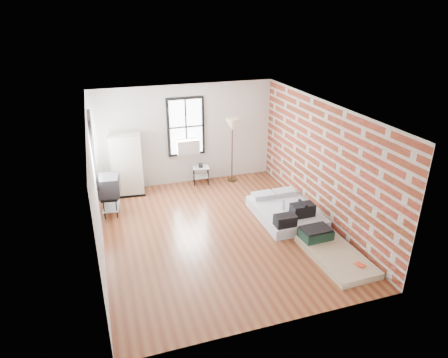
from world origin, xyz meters
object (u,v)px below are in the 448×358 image
object	(u,v)px
mattress_main	(286,212)
mattress_bare	(331,250)
tv_stand	(109,187)
side_table	(201,171)
wardrobe	(127,166)
floor_lamp	(232,127)

from	to	relation	value
mattress_main	mattress_bare	xyz separation A→B (m)	(0.18, -1.71, -0.05)
mattress_bare	tv_stand	bearing A→B (deg)	139.80
mattress_bare	tv_stand	xyz separation A→B (m)	(-4.14, 3.26, 0.58)
mattress_bare	side_table	world-z (taller)	side_table
wardrobe	side_table	distance (m)	2.07
side_table	mattress_bare	bearing A→B (deg)	-69.64
side_table	floor_lamp	world-z (taller)	floor_lamp
wardrobe	floor_lamp	size ratio (longest dim) A/B	0.89
mattress_bare	floor_lamp	world-z (taller)	floor_lamp
mattress_bare	floor_lamp	xyz separation A→B (m)	(-0.68, 4.22, 1.49)
tv_stand	wardrobe	bearing A→B (deg)	69.51
wardrobe	floor_lamp	world-z (taller)	floor_lamp
mattress_bare	floor_lamp	distance (m)	4.53
mattress_main	side_table	xyz separation A→B (m)	(-1.42, 2.58, 0.24)
mattress_main	mattress_bare	distance (m)	1.72
mattress_main	mattress_bare	world-z (taller)	mattress_main
floor_lamp	tv_stand	size ratio (longest dim) A/B	1.91
mattress_bare	wardrobe	size ratio (longest dim) A/B	1.07
floor_lamp	wardrobe	bearing A→B (deg)	180.00
side_table	floor_lamp	distance (m)	1.52
tv_stand	side_table	bearing A→B (deg)	29.84
mattress_main	tv_stand	size ratio (longest dim) A/B	1.89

